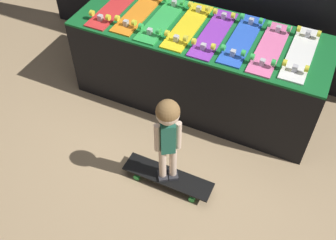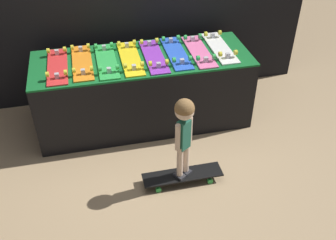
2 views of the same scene
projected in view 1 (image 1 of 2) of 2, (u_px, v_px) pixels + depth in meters
The scene contains 12 objects.
ground_plane at pixel (176, 130), 3.67m from camera, with size 16.00×16.00×0.00m, color tan.
display_rack at pixel (198, 66), 3.68m from camera, with size 2.27×0.82×0.80m.
skateboard_red_on_rack at pixel (115, 6), 3.62m from camera, with size 0.20×0.75×0.09m.
skateboard_orange_on_rack at pixel (139, 11), 3.57m from camera, with size 0.20×0.75×0.09m.
skateboard_green_on_rack at pixel (162, 19), 3.48m from camera, with size 0.20×0.75×0.09m.
skateboard_yellow_on_rack at pixel (188, 25), 3.41m from camera, with size 0.20×0.75×0.09m.
skateboard_purple_on_rack at pixel (214, 33), 3.34m from camera, with size 0.20×0.75×0.09m.
skateboard_blue_on_rack at pixel (242, 39), 3.28m from camera, with size 0.20×0.75×0.09m.
skateboard_pink_on_rack at pixel (270, 47), 3.20m from camera, with size 0.20×0.75×0.09m.
skateboard_white_on_rack at pixel (301, 53), 3.15m from camera, with size 0.20×0.75×0.09m.
skateboard_on_floor at pixel (168, 177), 3.22m from camera, with size 0.75×0.19×0.09m.
child at pixel (168, 128), 2.78m from camera, with size 0.19×0.18×0.84m.
Camera 1 is at (0.96, -2.23, 2.75)m, focal length 42.00 mm.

